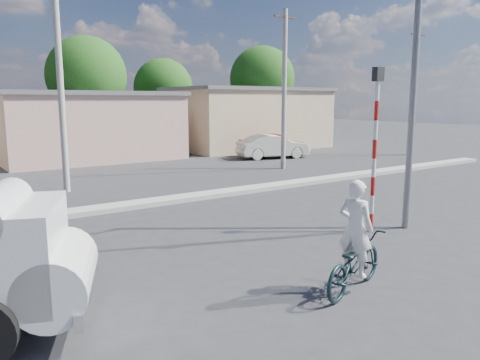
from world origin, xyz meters
TOP-DOWN VIEW (x-y plane):
  - ground_plane at (0.00, 0.00)m, footprint 120.00×120.00m
  - median at (0.00, 8.00)m, footprint 40.00×0.80m
  - bicycle at (-0.28, -0.94)m, footprint 2.20×1.29m
  - cyclist at (-0.28, -0.94)m, footprint 0.61×0.76m
  - car_cream at (11.37, 15.75)m, footprint 4.66×2.61m
  - car_red at (12.21, 16.69)m, footprint 4.84×2.94m
  - traffic_pole at (3.20, 1.50)m, footprint 0.28×0.18m
  - streetlight at (4.14, 1.20)m, footprint 2.34×0.22m
  - building_row at (1.10, 22.00)m, footprint 37.80×7.30m
  - tree_row at (3.76, 28.45)m, footprint 43.62×7.43m
  - utility_poles at (3.25, 12.00)m, footprint 35.40×0.24m

SIDE VIEW (x-z plane):
  - ground_plane at x=0.00m, z-range 0.00..0.00m
  - median at x=0.00m, z-range 0.00..0.16m
  - bicycle at x=-0.28m, z-range 0.00..1.09m
  - car_cream at x=11.37m, z-range 0.00..1.45m
  - car_red at x=12.21m, z-range 0.00..1.54m
  - cyclist at x=-0.28m, z-range 0.00..1.81m
  - building_row at x=1.10m, z-range -0.09..4.35m
  - traffic_pole at x=3.20m, z-range 0.41..4.77m
  - utility_poles at x=3.25m, z-range 0.07..8.07m
  - streetlight at x=4.14m, z-range 0.46..9.46m
  - tree_row at x=3.76m, z-range 0.78..9.21m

